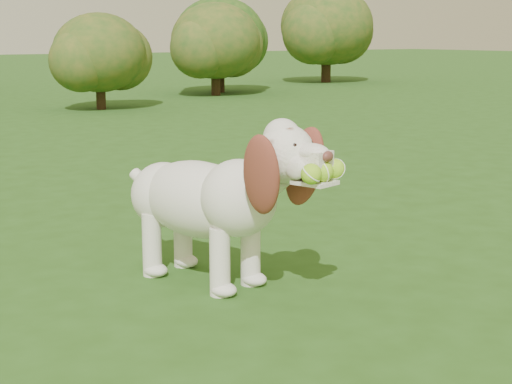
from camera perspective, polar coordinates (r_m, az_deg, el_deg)
ground at (r=3.82m, az=-1.02°, el=-4.88°), size 80.00×80.00×0.00m
dog at (r=3.35m, az=-3.00°, el=-0.18°), size 0.60×1.14×0.75m
shrub_c at (r=11.61m, az=-11.33°, el=9.90°), size 1.33×1.33×1.38m
shrub_h at (r=17.96m, az=5.17°, el=11.96°), size 2.07×2.07×2.14m
shrub_d at (r=14.05m, az=-2.97°, el=10.92°), size 1.57×1.57×1.63m
shrub_f at (r=14.82m, az=-2.67°, el=11.24°), size 1.69×1.69×1.76m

